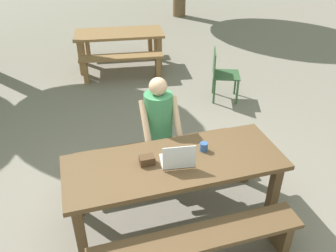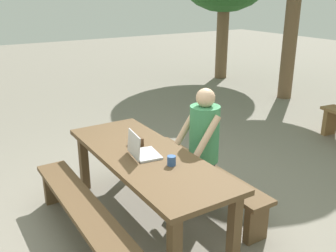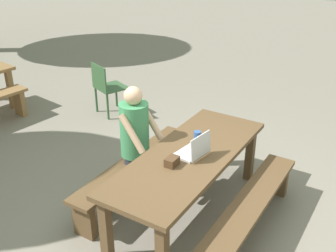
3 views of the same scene
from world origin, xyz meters
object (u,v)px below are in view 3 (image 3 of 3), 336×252
Objects in this scene: person_seated at (137,135)px; plastic_chair at (107,87)px; coffee_mug at (197,135)px; picnic_table_front at (189,163)px; small_pouch at (172,162)px; laptop at (194,150)px.

plastic_chair is at bearing 47.89° from person_seated.
coffee_mug is 0.11× the size of plastic_chair.
picnic_table_front is at bearing -166.10° from coffee_mug.
picnic_table_front is 0.31m from small_pouch.
small_pouch is (-0.28, 0.09, -0.02)m from laptop.
person_seated is (0.29, 0.62, -0.01)m from small_pouch.
laptop is at bearing -156.92° from coffee_mug.
small_pouch is 0.11× the size of person_seated.
picnic_table_front is 0.67m from person_seated.
laptop is 2.90m from plastic_chair.
laptop is 3.82× the size of coffee_mug.
coffee_mug is (0.33, 0.08, 0.14)m from picnic_table_front.
picnic_table_front is 2.52× the size of plastic_chair.
laptop reaches higher than picnic_table_front.
picnic_table_front is at bearing -74.11° from laptop.
picnic_table_front is 0.37m from coffee_mug.
person_seated is (0.02, 0.71, -0.03)m from laptop.
person_seated is (0.02, 0.66, 0.13)m from picnic_table_front.
small_pouch is 0.17× the size of plastic_chair.
laptop is at bearing -18.35° from small_pouch.
coffee_mug is at bearing -148.98° from laptop.
plastic_chair is (1.55, 1.71, -0.29)m from person_seated.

